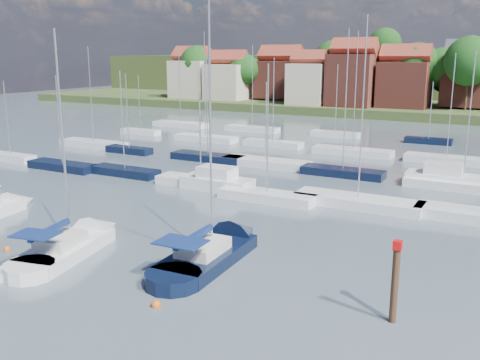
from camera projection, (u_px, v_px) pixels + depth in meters
The scene contains 11 objects.
ground at pixel (337, 159), 65.88m from camera, with size 260.00×260.00×0.00m, color #45565E.
sailboat_centre at pixel (78, 243), 35.72m from camera, with size 5.18×11.72×15.43m.
sailboat_navy at pixel (220, 249), 34.63m from camera, with size 3.77×12.45×17.04m.
tender at pixel (12, 274), 30.94m from camera, with size 3.23×2.59×0.63m.
timber_piling at pixel (394, 301), 25.71m from camera, with size 0.40×0.40×6.42m.
buoy_b at pixel (15, 271), 32.00m from camera, with size 0.42×0.42×0.42m, color beige.
buoy_c at pixel (7, 251), 35.33m from camera, with size 0.45×0.45×0.45m, color #D85914.
buoy_d at pixel (156, 307), 27.53m from camera, with size 0.52×0.52×0.52m, color #D85914.
buoy_e at pixel (235, 256), 34.36m from camera, with size 0.47×0.47×0.47m, color #D85914.
marina_field at pixel (340, 164), 60.74m from camera, with size 79.62×41.41×15.93m.
far_shore_town at pixel (456, 84), 143.10m from camera, with size 212.46×90.00×22.27m.
Camera 1 is at (20.22, -22.61, 12.72)m, focal length 40.00 mm.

